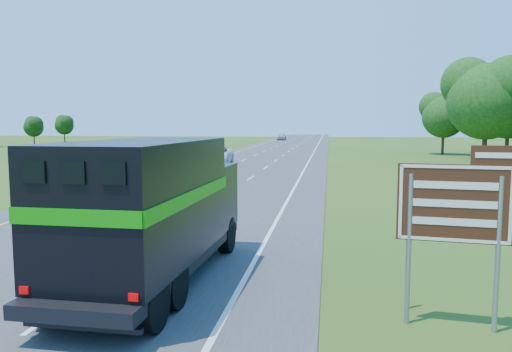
{
  "coord_description": "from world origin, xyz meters",
  "views": [
    {
      "loc": [
        7.65,
        -8.01,
        4.13
      ],
      "look_at": [
        4.45,
        13.88,
        1.8
      ],
      "focal_mm": 35.0,
      "sensor_mm": 36.0,
      "label": 1
    }
  ],
  "objects_px": {
    "horse_truck": "(153,208)",
    "white_suv": "(214,155)",
    "far_car": "(281,137)",
    "exit_sign": "(456,211)"
  },
  "relations": [
    {
      "from": "white_suv",
      "to": "exit_sign",
      "type": "height_order",
      "value": "exit_sign"
    },
    {
      "from": "horse_truck",
      "to": "white_suv",
      "type": "distance_m",
      "value": 36.64
    },
    {
      "from": "white_suv",
      "to": "far_car",
      "type": "distance_m",
      "value": 75.8
    },
    {
      "from": "horse_truck",
      "to": "far_car",
      "type": "relative_size",
      "value": 1.65
    },
    {
      "from": "horse_truck",
      "to": "far_car",
      "type": "xyz_separation_m",
      "value": [
        -7.33,
        111.78,
        -1.1
      ]
    },
    {
      "from": "white_suv",
      "to": "far_car",
      "type": "xyz_separation_m",
      "value": [
        -0.5,
        75.8,
        -0.11
      ]
    },
    {
      "from": "horse_truck",
      "to": "white_suv",
      "type": "relative_size",
      "value": 1.19
    },
    {
      "from": "horse_truck",
      "to": "far_car",
      "type": "distance_m",
      "value": 112.03
    },
    {
      "from": "white_suv",
      "to": "far_car",
      "type": "relative_size",
      "value": 1.38
    },
    {
      "from": "horse_truck",
      "to": "white_suv",
      "type": "height_order",
      "value": "horse_truck"
    }
  ]
}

